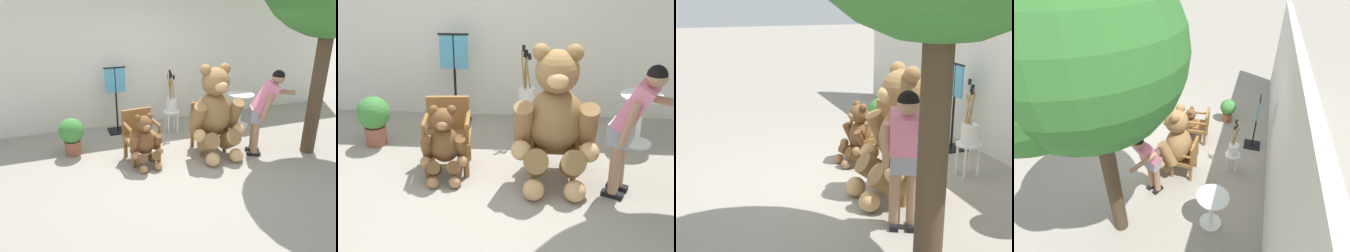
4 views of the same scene
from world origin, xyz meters
The scene contains 13 objects.
ground_plane centered at (0.00, 0.00, 0.00)m, with size 60.00×60.00×0.00m, color gray.
back_wall centered at (0.00, 2.40, 1.40)m, with size 10.00×0.16×2.80m, color silver.
wooden_chair_left centered at (-0.64, 0.60, 0.46)m, with size 0.60×0.57×0.86m.
wooden_chair_right centered at (0.64, 0.60, 0.46)m, with size 0.56×0.52×0.86m.
teddy_bear_large centered at (0.64, 0.33, 0.79)m, with size 0.97×0.91×1.62m.
teddy_bear_small centered at (-0.63, 0.31, 0.44)m, with size 0.55×0.53×0.91m.
person_visitor centered at (1.42, 0.06, 0.91)m, with size 0.86×0.49×1.53m.
white_stool centered at (0.28, 1.55, 0.36)m, with size 0.34×0.34×0.46m.
brush_bucket centered at (0.28, 1.55, 0.64)m, with size 0.22×0.22×0.86m.
round_side_table centered at (1.79, 1.38, 0.45)m, with size 0.56×0.56×0.72m.
patio_tree centered at (2.42, -0.22, 3.17)m, with size 2.54×2.42×4.44m.
potted_plant centered at (-1.75, 1.14, 0.40)m, with size 0.44×0.44×0.68m.
clothing_display_stand centered at (-0.78, 1.94, 0.72)m, with size 0.44×0.40×1.36m.
Camera 4 is at (4.81, 1.75, 4.19)m, focal length 28.00 mm.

